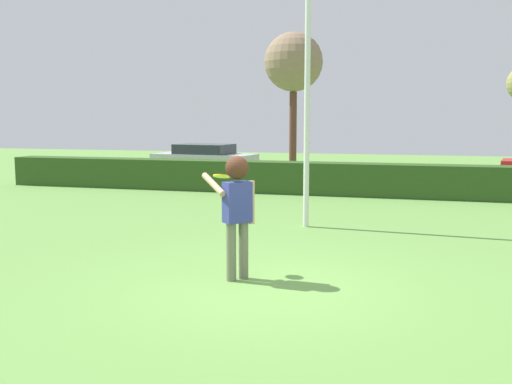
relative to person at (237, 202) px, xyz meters
The scene contains 7 objects.
ground_plane 1.27m from the person, 28.49° to the right, with size 60.00×60.00×0.00m, color #649644.
person is the anchor object (origin of this frame).
frisbee 0.64m from the person, 131.30° to the left, with size 0.26×0.25×0.09m.
lamppost 4.70m from the person, 87.20° to the left, with size 0.24×0.24×5.54m.
hedge_row 9.63m from the person, 87.01° to the left, with size 22.81×0.90×0.97m, color #2C4C1D.
parked_car_silver 15.70m from the person, 112.25° to the left, with size 4.37×2.20×1.25m.
maple_tree 15.93m from the person, 98.89° to the left, with size 2.37×2.37×5.74m.
Camera 1 is at (1.90, -7.41, 2.31)m, focal length 40.27 mm.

